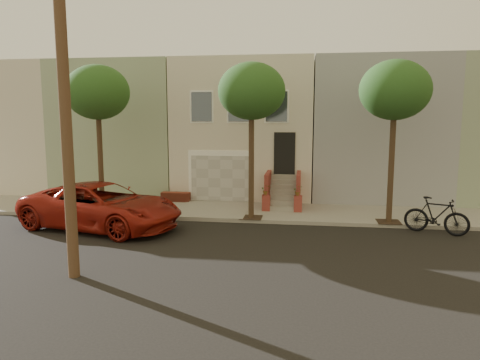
# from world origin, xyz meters

# --- Properties ---
(ground) EXTENTS (90.00, 90.00, 0.00)m
(ground) POSITION_xyz_m (0.00, 0.00, 0.00)
(ground) COLOR black
(ground) RESTS_ON ground
(sidewalk) EXTENTS (40.00, 3.70, 0.15)m
(sidewalk) POSITION_xyz_m (0.00, 5.35, 0.07)
(sidewalk) COLOR gray
(sidewalk) RESTS_ON ground
(house_row) EXTENTS (33.10, 11.70, 7.00)m
(house_row) POSITION_xyz_m (0.00, 11.19, 3.64)
(house_row) COLOR beige
(house_row) RESTS_ON sidewalk
(tree_left) EXTENTS (2.70, 2.57, 6.30)m
(tree_left) POSITION_xyz_m (-5.50, 3.90, 5.26)
(tree_left) COLOR #2D2116
(tree_left) RESTS_ON sidewalk
(tree_mid) EXTENTS (2.70, 2.57, 6.30)m
(tree_mid) POSITION_xyz_m (1.00, 3.90, 5.26)
(tree_mid) COLOR #2D2116
(tree_mid) RESTS_ON sidewalk
(tree_right) EXTENTS (2.70, 2.57, 6.30)m
(tree_right) POSITION_xyz_m (6.50, 3.90, 5.26)
(tree_right) COLOR #2D2116
(tree_right) RESTS_ON sidewalk
(pickup_truck) EXTENTS (6.87, 4.38, 1.76)m
(pickup_truck) POSITION_xyz_m (-4.59, 1.88, 0.88)
(pickup_truck) COLOR maroon
(pickup_truck) RESTS_ON ground
(motorcycle) EXTENTS (2.34, 1.49, 1.37)m
(motorcycle) POSITION_xyz_m (8.00, 2.88, 0.68)
(motorcycle) COLOR black
(motorcycle) RESTS_ON ground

